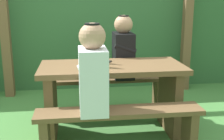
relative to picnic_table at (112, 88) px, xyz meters
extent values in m
plane|color=#447C3B|center=(0.00, 0.00, -0.50)|extent=(12.00, 12.00, 0.00)
cube|color=#325F34|center=(0.00, 2.13, 0.38)|extent=(6.40, 1.07, 1.76)
cube|color=brown|center=(-1.29, 1.37, 0.53)|extent=(0.12, 0.12, 2.05)
cube|color=brown|center=(1.29, 1.37, 0.53)|extent=(0.12, 0.12, 2.05)
cube|color=brown|center=(0.00, 0.00, 0.21)|extent=(1.40, 0.64, 0.05)
cube|color=brown|center=(-0.60, 0.00, -0.16)|extent=(0.08, 0.54, 0.68)
cube|color=brown|center=(0.60, 0.00, -0.16)|extent=(0.08, 0.54, 0.68)
cube|color=brown|center=(0.00, -0.50, -0.06)|extent=(1.40, 0.24, 0.04)
cube|color=brown|center=(0.62, -0.50, -0.29)|extent=(0.07, 0.22, 0.42)
cube|color=brown|center=(0.00, 0.50, -0.06)|extent=(1.40, 0.24, 0.04)
cube|color=brown|center=(-0.62, 0.50, -0.29)|extent=(0.07, 0.22, 0.42)
cube|color=brown|center=(0.62, 0.50, -0.29)|extent=(0.07, 0.22, 0.42)
cube|color=silver|center=(-0.22, -0.50, 0.22)|extent=(0.22, 0.34, 0.52)
sphere|color=tan|center=(-0.22, -0.50, 0.58)|extent=(0.21, 0.21, 0.21)
cylinder|color=black|center=(-0.22, -0.50, 0.67)|extent=(0.12, 0.12, 0.02)
cylinder|color=silver|center=(-0.22, -0.36, 0.33)|extent=(0.25, 0.07, 0.15)
cube|color=black|center=(0.19, 0.50, 0.22)|extent=(0.22, 0.34, 0.52)
sphere|color=tan|center=(0.19, 0.50, 0.58)|extent=(0.21, 0.21, 0.21)
cylinder|color=black|center=(0.19, 0.50, 0.67)|extent=(0.12, 0.12, 0.02)
cylinder|color=black|center=(0.19, 0.36, 0.33)|extent=(0.25, 0.07, 0.15)
cylinder|color=silver|center=(-0.22, 0.03, 0.28)|extent=(0.07, 0.07, 0.09)
cylinder|color=silver|center=(-0.12, -0.07, 0.31)|extent=(0.06, 0.06, 0.16)
cylinder|color=silver|center=(-0.12, -0.07, 0.42)|extent=(0.03, 0.03, 0.06)
cylinder|color=silver|center=(-0.13, 0.10, 0.32)|extent=(0.06, 0.06, 0.17)
cylinder|color=silver|center=(-0.13, 0.10, 0.44)|extent=(0.03, 0.03, 0.08)
cube|color=black|center=(-0.04, 0.11, 0.24)|extent=(0.13, 0.16, 0.01)
camera|label=1|loc=(-0.35, -2.73, 0.86)|focal=46.49mm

